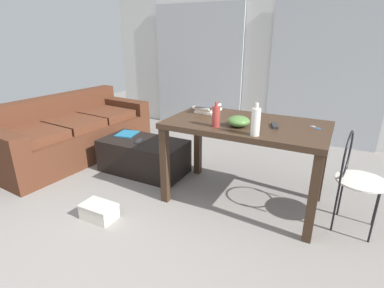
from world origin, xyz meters
TOP-DOWN VIEW (x-y plane):
  - ground_plane at (0.00, 1.42)m, footprint 8.76×8.76m
  - wall_back at (0.00, 3.65)m, footprint 5.16×0.10m
  - curtains at (0.00, 3.56)m, footprint 3.53×0.03m
  - couch at (-1.87, 1.59)m, footprint 1.07×2.10m
  - coffee_table at (-0.72, 1.61)m, footprint 0.99×0.53m
  - craft_table at (0.52, 1.51)m, footprint 1.42×0.80m
  - wire_chair at (1.43, 1.52)m, footprint 0.39×0.41m
  - bottle_near at (0.33, 1.27)m, footprint 0.07×0.07m
  - bottle_far at (0.69, 1.19)m, footprint 0.07×0.07m
  - bowl at (0.50, 1.36)m, footprint 0.19×0.19m
  - book_stack at (0.05, 1.72)m, footprint 0.24×0.30m
  - tv_remote_on_table at (0.78, 1.49)m, footprint 0.09×0.16m
  - scissors at (1.10, 1.61)m, footprint 0.09×0.09m
  - tv_remote_primary at (-0.73, 1.55)m, footprint 0.10×0.16m
  - magazine at (-1.02, 1.71)m, footprint 0.26×0.29m
  - shoebox at (-0.50, 0.63)m, footprint 0.31×0.20m

SIDE VIEW (x-z plane):
  - ground_plane at x=0.00m, z-range 0.00..0.00m
  - shoebox at x=-0.50m, z-range 0.00..0.14m
  - coffee_table at x=-0.72m, z-range 0.00..0.39m
  - couch at x=-1.87m, z-range -0.08..0.68m
  - magazine at x=-1.02m, z-range 0.39..0.40m
  - tv_remote_primary at x=-0.73m, z-range 0.39..0.41m
  - wire_chair at x=1.43m, z-range 0.10..0.93m
  - craft_table at x=0.52m, z-range 0.29..1.09m
  - scissors at x=1.10m, z-range 0.80..0.80m
  - tv_remote_on_table at x=0.78m, z-range 0.80..0.82m
  - book_stack at x=0.05m, z-range 0.80..0.88m
  - bowl at x=0.50m, z-range 0.80..0.89m
  - bottle_near at x=0.33m, z-range 0.78..1.00m
  - bottle_far at x=0.69m, z-range 0.78..1.04m
  - curtains at x=0.00m, z-range 0.00..2.00m
  - wall_back at x=0.00m, z-range 0.00..2.41m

